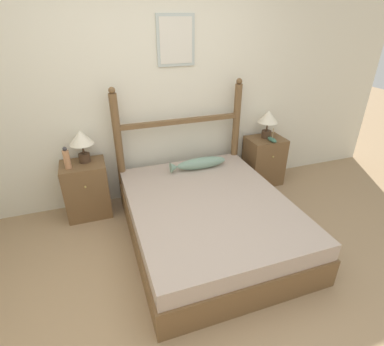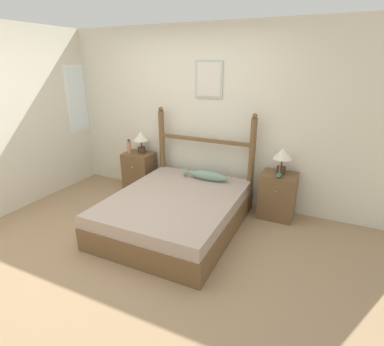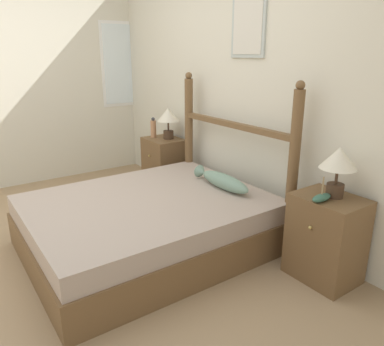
{
  "view_description": "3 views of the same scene",
  "coord_description": "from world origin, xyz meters",
  "px_view_note": "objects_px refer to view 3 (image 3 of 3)",
  "views": [
    {
      "loc": [
        -0.73,
        -1.61,
        2.04
      ],
      "look_at": [
        0.19,
        1.01,
        0.57
      ],
      "focal_mm": 28.0,
      "sensor_mm": 36.0,
      "label": 1
    },
    {
      "loc": [
        1.9,
        -2.39,
        2.04
      ],
      "look_at": [
        0.28,
        1.04,
        0.63
      ],
      "focal_mm": 28.0,
      "sensor_mm": 36.0,
      "label": 2
    },
    {
      "loc": [
        2.8,
        -0.69,
        1.59
      ],
      "look_at": [
        0.34,
        1.03,
        0.62
      ],
      "focal_mm": 35.0,
      "sensor_mm": 36.0,
      "label": 3
    }
  ],
  "objects_px": {
    "table_lamp_right": "(338,162)",
    "bottle": "(153,128)",
    "fish_pillow": "(222,181)",
    "table_lamp_left": "(168,117)",
    "bed": "(148,224)",
    "model_boat": "(322,197)",
    "nightstand_left": "(164,165)",
    "nightstand_right": "(326,238)"
  },
  "relations": [
    {
      "from": "model_boat",
      "to": "nightstand_left",
      "type": "bearing_deg",
      "value": 177.03
    },
    {
      "from": "bed",
      "to": "nightstand_right",
      "type": "xyz_separation_m",
      "value": [
        1.13,
        0.84,
        0.1
      ]
    },
    {
      "from": "nightstand_right",
      "to": "table_lamp_right",
      "type": "xyz_separation_m",
      "value": [
        0.01,
        0.03,
        0.57
      ]
    },
    {
      "from": "table_lamp_right",
      "to": "fish_pillow",
      "type": "relative_size",
      "value": 0.53
    },
    {
      "from": "bottle",
      "to": "nightstand_right",
      "type": "bearing_deg",
      "value": 1.39
    },
    {
      "from": "table_lamp_left",
      "to": "bottle",
      "type": "height_order",
      "value": "table_lamp_left"
    },
    {
      "from": "table_lamp_right",
      "to": "model_boat",
      "type": "bearing_deg",
      "value": -89.86
    },
    {
      "from": "bed",
      "to": "table_lamp_left",
      "type": "relative_size",
      "value": 5.39
    },
    {
      "from": "table_lamp_left",
      "to": "table_lamp_right",
      "type": "bearing_deg",
      "value": -0.53
    },
    {
      "from": "bed",
      "to": "model_boat",
      "type": "xyz_separation_m",
      "value": [
        1.14,
        0.72,
        0.44
      ]
    },
    {
      "from": "bed",
      "to": "nightstand_right",
      "type": "height_order",
      "value": "nightstand_right"
    },
    {
      "from": "bed",
      "to": "nightstand_left",
      "type": "bearing_deg",
      "value": 143.52
    },
    {
      "from": "bed",
      "to": "bottle",
      "type": "xyz_separation_m",
      "value": [
        -1.26,
        0.78,
        0.53
      ]
    },
    {
      "from": "nightstand_right",
      "to": "bottle",
      "type": "xyz_separation_m",
      "value": [
        -2.4,
        -0.06,
        0.43
      ]
    },
    {
      "from": "bed",
      "to": "fish_pillow",
      "type": "bearing_deg",
      "value": 77.89
    },
    {
      "from": "nightstand_left",
      "to": "model_boat",
      "type": "distance_m",
      "value": 2.3
    },
    {
      "from": "bed",
      "to": "table_lamp_right",
      "type": "height_order",
      "value": "table_lamp_right"
    },
    {
      "from": "bed",
      "to": "nightstand_right",
      "type": "distance_m",
      "value": 1.41
    },
    {
      "from": "model_boat",
      "to": "table_lamp_left",
      "type": "bearing_deg",
      "value": 175.79
    },
    {
      "from": "bottle",
      "to": "table_lamp_right",
      "type": "bearing_deg",
      "value": 2.0
    },
    {
      "from": "bed",
      "to": "fish_pillow",
      "type": "xyz_separation_m",
      "value": [
        0.14,
        0.68,
        0.29
      ]
    },
    {
      "from": "table_lamp_right",
      "to": "model_boat",
      "type": "distance_m",
      "value": 0.27
    },
    {
      "from": "nightstand_left",
      "to": "fish_pillow",
      "type": "height_order",
      "value": "nightstand_left"
    },
    {
      "from": "nightstand_left",
      "to": "nightstand_right",
      "type": "height_order",
      "value": "same"
    },
    {
      "from": "bed",
      "to": "bottle",
      "type": "distance_m",
      "value": 1.57
    },
    {
      "from": "bed",
      "to": "bottle",
      "type": "relative_size",
      "value": 8.05
    },
    {
      "from": "table_lamp_right",
      "to": "bottle",
      "type": "distance_m",
      "value": 2.41
    },
    {
      "from": "table_lamp_left",
      "to": "model_boat",
      "type": "xyz_separation_m",
      "value": [
        2.24,
        -0.16,
        -0.22
      ]
    },
    {
      "from": "bed",
      "to": "model_boat",
      "type": "bearing_deg",
      "value": 32.25
    },
    {
      "from": "table_lamp_left",
      "to": "fish_pillow",
      "type": "xyz_separation_m",
      "value": [
        1.24,
        -0.21,
        -0.38
      ]
    },
    {
      "from": "fish_pillow",
      "to": "nightstand_right",
      "type": "bearing_deg",
      "value": 9.33
    },
    {
      "from": "nightstand_left",
      "to": "bottle",
      "type": "xyz_separation_m",
      "value": [
        -0.13,
        -0.06,
        0.43
      ]
    },
    {
      "from": "fish_pillow",
      "to": "table_lamp_left",
      "type": "bearing_deg",
      "value": 170.46
    },
    {
      "from": "table_lamp_left",
      "to": "fish_pillow",
      "type": "distance_m",
      "value": 1.31
    },
    {
      "from": "bed",
      "to": "fish_pillow",
      "type": "distance_m",
      "value": 0.75
    },
    {
      "from": "table_lamp_left",
      "to": "table_lamp_right",
      "type": "relative_size",
      "value": 1.0
    },
    {
      "from": "table_lamp_right",
      "to": "bottle",
      "type": "bearing_deg",
      "value": -178.0
    },
    {
      "from": "bottle",
      "to": "model_boat",
      "type": "xyz_separation_m",
      "value": [
        2.4,
        -0.06,
        -0.08
      ]
    },
    {
      "from": "bottle",
      "to": "table_lamp_left",
      "type": "bearing_deg",
      "value": 32.03
    },
    {
      "from": "nightstand_right",
      "to": "table_lamp_right",
      "type": "relative_size",
      "value": 1.79
    },
    {
      "from": "nightstand_right",
      "to": "bottle",
      "type": "distance_m",
      "value": 2.43
    },
    {
      "from": "table_lamp_right",
      "to": "bottle",
      "type": "height_order",
      "value": "table_lamp_right"
    }
  ]
}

